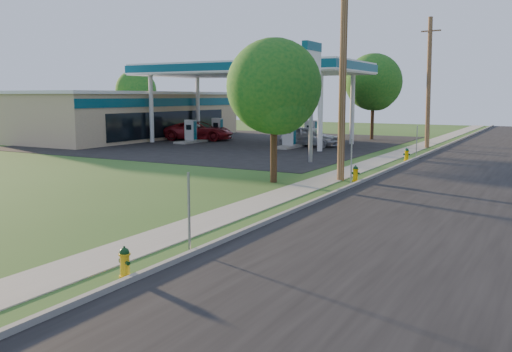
{
  "coord_description": "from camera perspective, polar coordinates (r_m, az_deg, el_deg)",
  "views": [
    {
      "loc": [
        8.01,
        -6.29,
        3.82
      ],
      "look_at": [
        0.0,
        8.0,
        1.4
      ],
      "focal_mm": 38.0,
      "sensor_mm": 36.0,
      "label": 1
    }
  ],
  "objects": [
    {
      "name": "hydrant_far",
      "position": [
        33.49,
        15.57,
        2.2
      ],
      "size": [
        0.41,
        0.36,
        0.78
      ],
      "color": "#DAA404",
      "rests_on": "ground"
    },
    {
      "name": "fuel_pump_sw",
      "position": [
        48.32,
        -4.09,
        4.7
      ],
      "size": [
        1.2,
        3.2,
        1.9
      ],
      "color": "gray",
      "rests_on": "ground"
    },
    {
      "name": "forecourt",
      "position": [
        45.35,
        -2.82,
        3.57
      ],
      "size": [
        26.0,
        28.0,
        0.02
      ],
      "primitive_type": "cube",
      "color": "black",
      "rests_on": "ground"
    },
    {
      "name": "sign_post_far",
      "position": [
        35.46,
        16.56,
        3.49
      ],
      "size": [
        0.05,
        0.04,
        2.0
      ],
      "primitive_type": "cube",
      "color": "gray",
      "rests_on": "ground"
    },
    {
      "name": "ground_plane",
      "position": [
        10.87,
        -21.64,
        -12.77
      ],
      "size": [
        140.0,
        140.0,
        0.0
      ],
      "primitive_type": "plane",
      "color": "#2D531D",
      "rests_on": "ground"
    },
    {
      "name": "utility_pole_far",
      "position": [
        42.19,
        17.72,
        9.34
      ],
      "size": [
        1.4,
        0.32,
        9.5
      ],
      "color": "brown",
      "rests_on": "ground"
    },
    {
      "name": "curb",
      "position": [
        18.32,
        4.43,
        -3.42
      ],
      "size": [
        0.15,
        120.0,
        0.15
      ],
      "primitive_type": "cube",
      "color": "gray",
      "rests_on": "ground"
    },
    {
      "name": "tree_lot",
      "position": [
        49.13,
        12.34,
        9.42
      ],
      "size": [
        4.98,
        4.98,
        7.54
      ],
      "color": "#311E11",
      "rests_on": "ground"
    },
    {
      "name": "gas_canopy",
      "position": [
        44.21,
        -0.64,
        11.09
      ],
      "size": [
        18.18,
        9.18,
        6.4
      ],
      "color": "silver",
      "rests_on": "ground"
    },
    {
      "name": "sidewalk",
      "position": [
        19.12,
        -0.34,
        -3.08
      ],
      "size": [
        1.5,
        120.0,
        0.03
      ],
      "primitive_type": "cube",
      "color": "gray",
      "rests_on": "ground"
    },
    {
      "name": "tree_verge",
      "position": [
        23.87,
        2.04,
        9.02
      ],
      "size": [
        4.18,
        4.18,
        6.34
      ],
      "color": "#311E11",
      "rests_on": "ground"
    },
    {
      "name": "sign_post_near",
      "position": [
        13.34,
        -7.07,
        -3.86
      ],
      "size": [
        0.05,
        0.04,
        2.0
      ],
      "primitive_type": "cube",
      "color": "gray",
      "rests_on": "ground"
    },
    {
      "name": "price_pylon",
      "position": [
        31.43,
        5.89,
        11.3
      ],
      "size": [
        0.34,
        2.04,
        6.85
      ],
      "color": "gray",
      "rests_on": "ground"
    },
    {
      "name": "car_red",
      "position": [
        47.65,
        -5.98,
        4.75
      ],
      "size": [
        6.47,
        4.26,
        1.65
      ],
      "primitive_type": "imported",
      "rotation": [
        0.0,
        0.0,
        1.85
      ],
      "color": "maroon",
      "rests_on": "ground"
    },
    {
      "name": "fuel_pump_ne",
      "position": [
        40.41,
        3.5,
        3.99
      ],
      "size": [
        1.2,
        3.2,
        1.9
      ],
      "color": "gray",
      "rests_on": "ground"
    },
    {
      "name": "utility_pole_mid",
      "position": [
        24.85,
        9.14,
        10.91
      ],
      "size": [
        1.4,
        0.32,
        9.8
      ],
      "color": "brown",
      "rests_on": "ground"
    },
    {
      "name": "hydrant_near",
      "position": [
        11.92,
        -13.67,
        -8.82
      ],
      "size": [
        0.35,
        0.32,
        0.69
      ],
      "color": "yellow",
      "rests_on": "ground"
    },
    {
      "name": "fuel_pump_se",
      "position": [
        44.04,
        5.78,
        4.32
      ],
      "size": [
        1.2,
        3.2,
        1.9
      ],
      "color": "gray",
      "rests_on": "ground"
    },
    {
      "name": "fuel_pump_nw",
      "position": [
        45.04,
        -6.89,
        4.39
      ],
      "size": [
        1.2,
        3.2,
        1.9
      ],
      "color": "gray",
      "rests_on": "ground"
    },
    {
      "name": "tree_back",
      "position": [
        60.86,
        -12.49,
        8.65
      ],
      "size": [
        4.4,
        4.4,
        6.67
      ],
      "color": "#311E11",
      "rests_on": "ground"
    },
    {
      "name": "car_silver",
      "position": [
        41.73,
        5.67,
        4.18
      ],
      "size": [
        4.66,
        2.04,
        1.56
      ],
      "primitive_type": "imported",
      "rotation": [
        0.0,
        0.0,
        1.53
      ],
      "color": "#B4B7BB",
      "rests_on": "ground"
    },
    {
      "name": "hydrant_mid",
      "position": [
        24.83,
        10.43,
        0.26
      ],
      "size": [
        0.39,
        0.34,
        0.74
      ],
      "color": "#E9AD07",
      "rests_on": "ground"
    },
    {
      "name": "road",
      "position": [
        17.09,
        16.73,
        -4.84
      ],
      "size": [
        8.0,
        120.0,
        0.02
      ],
      "primitive_type": "cube",
      "color": "black",
      "rests_on": "ground"
    },
    {
      "name": "convenience_store",
      "position": [
        51.89,
        -13.24,
        6.31
      ],
      "size": [
        10.4,
        22.4,
        4.25
      ],
      "color": "tan",
      "rests_on": "ground"
    },
    {
      "name": "sign_post_mid",
      "position": [
        23.77,
        10.01,
        1.46
      ],
      "size": [
        0.05,
        0.04,
        2.0
      ],
      "primitive_type": "cube",
      "color": "gray",
      "rests_on": "ground"
    }
  ]
}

